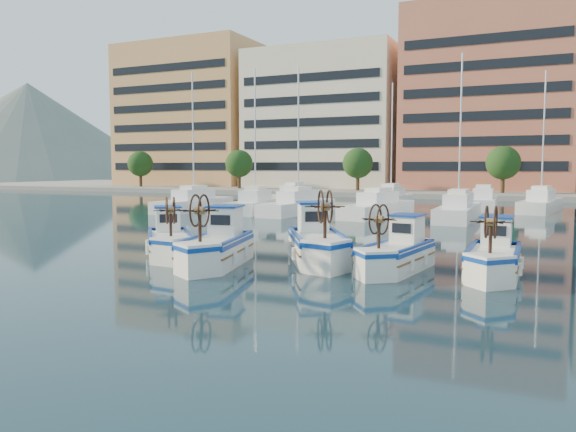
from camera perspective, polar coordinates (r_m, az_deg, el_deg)
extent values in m
plane|color=#183340|center=(20.30, -1.00, -5.49)|extent=(300.00, 300.00, 0.00)
cube|color=gray|center=(85.50, 18.85, 2.46)|extent=(180.00, 40.00, 0.60)
cube|color=tan|center=(100.88, -9.77, 9.99)|extent=(24.00, 14.00, 24.00)
cube|color=black|center=(95.20, -12.19, 10.26)|extent=(22.08, 0.12, 21.60)
cube|color=beige|center=(89.13, 3.82, 9.76)|extent=(23.00, 14.00, 21.00)
cube|color=black|center=(82.65, 2.07, 10.14)|extent=(21.16, 0.12, 18.90)
cube|color=#C3684C|center=(83.87, 19.65, 11.15)|extent=(22.00, 14.00, 25.00)
cube|color=black|center=(76.95, 19.18, 11.75)|extent=(20.24, 0.12, 22.50)
cylinder|color=#3F2B19|center=(92.50, -14.73, 3.48)|extent=(0.50, 0.50, 3.00)
sphere|color=#224819|center=(92.47, -14.77, 5.15)|extent=(4.00, 4.00, 4.00)
cylinder|color=#3F2B19|center=(82.27, -4.98, 3.45)|extent=(0.50, 0.50, 3.00)
sphere|color=#224819|center=(82.24, -4.99, 5.33)|extent=(4.00, 4.00, 4.00)
cylinder|color=#3F2B19|center=(75.03, 7.08, 3.29)|extent=(0.50, 0.50, 3.00)
sphere|color=#224819|center=(75.00, 7.11, 5.35)|extent=(4.00, 4.00, 4.00)
cylinder|color=#3F2B19|center=(71.68, 20.95, 2.92)|extent=(0.50, 0.50, 3.00)
sphere|color=#224819|center=(71.65, 21.02, 5.07)|extent=(4.00, 4.00, 4.00)
cone|color=slate|center=(196.19, -24.66, 3.47)|extent=(180.00, 180.00, 60.00)
cube|color=white|center=(48.01, -9.52, 1.12)|extent=(2.39, 9.60, 1.00)
cylinder|color=silver|center=(47.96, -9.62, 7.69)|extent=(0.12, 0.12, 11.00)
cube|color=white|center=(45.55, -3.33, 0.97)|extent=(3.35, 8.24, 1.00)
cylinder|color=silver|center=(45.50, -3.36, 7.90)|extent=(0.12, 0.12, 11.00)
cube|color=white|center=(44.55, 1.05, 0.89)|extent=(2.68, 9.97, 1.00)
cylinder|color=silver|center=(44.49, 1.06, 7.97)|extent=(0.12, 0.12, 11.00)
cube|color=white|center=(42.78, 9.14, 0.65)|extent=(3.42, 10.03, 1.00)
cube|color=white|center=(41.17, 16.91, 0.33)|extent=(2.33, 9.66, 1.00)
cylinder|color=silver|center=(41.11, 17.11, 8.00)|extent=(0.12, 0.12, 11.00)
cube|color=white|center=(57.38, 0.64, 1.81)|extent=(2.70, 7.38, 1.00)
cube|color=white|center=(53.95, 10.40, 1.52)|extent=(2.44, 9.20, 1.00)
cylinder|color=silver|center=(53.91, 10.50, 7.37)|extent=(0.12, 0.12, 11.00)
cube|color=white|center=(52.25, 19.21, 1.22)|extent=(2.60, 8.41, 1.00)
cube|color=white|center=(50.88, 24.30, 0.96)|extent=(3.60, 9.20, 1.00)
cylinder|color=silver|center=(50.83, 24.52, 7.15)|extent=(0.12, 0.12, 11.00)
cube|color=white|center=(23.72, -11.96, -2.91)|extent=(3.66, 3.98, 0.95)
cube|color=#0B3593|center=(23.67, -11.98, -2.04)|extent=(3.77, 4.10, 0.14)
cube|color=blue|center=(23.68, -11.98, -2.18)|extent=(3.14, 3.46, 0.05)
cube|color=white|center=(24.69, -12.11, -0.33)|extent=(1.51, 1.54, 1.00)
cube|color=#0B3593|center=(24.64, -12.13, 0.93)|extent=(1.71, 1.73, 0.07)
cylinder|color=#331E14|center=(21.98, -11.83, -0.90)|extent=(0.11, 0.11, 1.05)
cylinder|color=brown|center=(21.93, -11.86, 0.56)|extent=(0.38, 0.38, 0.25)
torus|color=#331E14|center=(21.93, -12.21, 0.55)|extent=(0.72, 0.86, 1.06)
torus|color=#331E14|center=(21.94, -11.50, 0.57)|extent=(0.72, 0.86, 1.06)
cube|color=white|center=(21.31, -7.28, -3.63)|extent=(2.68, 4.41, 1.03)
cube|color=#0B3593|center=(21.25, -7.30, -2.58)|extent=(2.76, 4.54, 0.16)
cube|color=blue|center=(21.26, -7.29, -2.75)|extent=(2.21, 3.92, 0.06)
cube|color=white|center=(22.29, -6.37, -0.51)|extent=(1.35, 1.49, 1.08)
cube|color=#0B3593|center=(22.24, -6.38, 0.99)|extent=(1.52, 1.67, 0.08)
cylinder|color=#331E14|center=(19.52, -8.94, -1.24)|extent=(0.12, 0.12, 1.14)
cylinder|color=brown|center=(19.46, -8.96, 0.54)|extent=(0.37, 0.34, 0.27)
torus|color=#331E14|center=(19.51, -9.37, 0.55)|extent=(0.34, 1.13, 1.14)
torus|color=#331E14|center=(19.41, -8.55, 0.53)|extent=(0.34, 1.13, 1.14)
cube|color=white|center=(21.77, 3.00, -3.34)|extent=(3.74, 4.65, 1.07)
cube|color=#0B3593|center=(21.72, 3.00, -2.28)|extent=(3.85, 4.78, 0.16)
cube|color=blue|center=(21.73, 3.00, -2.45)|extent=(3.17, 4.07, 0.06)
cube|color=white|center=(22.85, 2.57, -0.17)|extent=(1.64, 1.71, 1.13)
cube|color=#0B3593|center=(22.80, 2.58, 1.37)|extent=(1.85, 1.92, 0.08)
cylinder|color=#331E14|center=(19.83, 3.77, -0.88)|extent=(0.12, 0.12, 1.19)
cylinder|color=brown|center=(19.77, 3.79, 0.95)|extent=(0.43, 0.41, 0.29)
torus|color=#331E14|center=(19.75, 3.35, 0.95)|extent=(0.66, 1.07, 1.20)
torus|color=#331E14|center=(19.80, 4.22, 0.96)|extent=(0.66, 1.07, 1.20)
cube|color=white|center=(20.33, 10.92, -4.24)|extent=(2.05, 3.87, 0.92)
cube|color=#0B3593|center=(20.28, 10.94, -3.26)|extent=(2.11, 3.98, 0.14)
cube|color=blue|center=(20.29, 10.94, -3.42)|extent=(1.66, 3.45, 0.05)
cube|color=white|center=(21.19, 12.00, -1.31)|extent=(1.11, 1.26, 0.97)
cube|color=#0B3593|center=(21.14, 12.03, 0.11)|extent=(1.26, 1.41, 0.07)
cylinder|color=#331E14|center=(18.75, 9.21, -2.00)|extent=(0.11, 0.11, 1.02)
cylinder|color=brown|center=(18.69, 9.24, -0.34)|extent=(0.31, 0.28, 0.25)
torus|color=#331E14|center=(18.74, 8.87, -0.32)|extent=(0.20, 1.03, 1.03)
torus|color=#331E14|center=(18.64, 9.61, -0.36)|extent=(0.20, 1.03, 1.03)
cube|color=white|center=(20.26, 20.14, -4.48)|extent=(1.62, 3.73, 0.93)
cube|color=#0B3593|center=(20.21, 20.17, -3.49)|extent=(1.67, 3.84, 0.14)
cube|color=blue|center=(20.22, 20.17, -3.65)|extent=(1.26, 3.35, 0.05)
cube|color=white|center=(21.19, 20.43, -1.49)|extent=(0.98, 1.16, 0.97)
cube|color=#0B3593|center=(21.14, 20.47, -0.06)|extent=(1.11, 1.29, 0.07)
cylinder|color=#331E14|center=(18.55, 19.87, -2.27)|extent=(0.11, 0.11, 1.03)
cylinder|color=brown|center=(18.50, 19.92, -0.59)|extent=(0.28, 0.25, 0.25)
torus|color=#331E14|center=(18.51, 19.51, -0.57)|extent=(0.07, 1.04, 1.03)
torus|color=#331E14|center=(18.49, 20.33, -0.60)|extent=(0.07, 1.04, 1.03)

